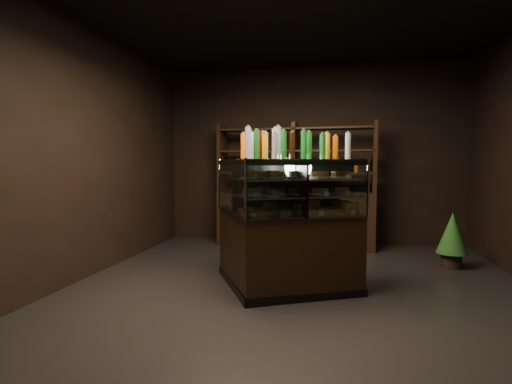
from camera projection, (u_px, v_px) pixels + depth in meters
ground at (299, 284)px, 4.46m from camera, size 5.00×5.00×0.00m
room_shell at (301, 109)px, 4.32m from camera, size 5.02×5.02×3.01m
display_case at (277, 246)px, 4.27m from camera, size 1.74×1.44×1.40m
food_display at (278, 191)px, 4.23m from camera, size 1.37×1.13×0.43m
bottles_top at (278, 146)px, 4.20m from camera, size 1.21×0.99×0.30m
potted_conifer at (452, 232)px, 5.15m from camera, size 0.38×0.38×0.82m
back_shelving at (294, 210)px, 6.47m from camera, size 2.56×0.59×2.00m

